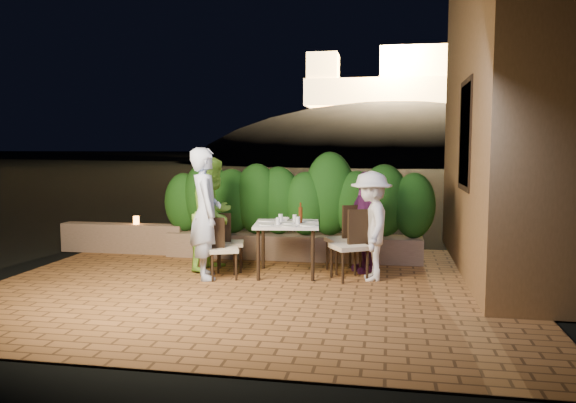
% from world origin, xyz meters
% --- Properties ---
extents(ground, '(400.00, 400.00, 0.00)m').
position_xyz_m(ground, '(0.00, 0.00, -0.02)').
color(ground, black).
rests_on(ground, ground).
extents(terrace_floor, '(7.00, 6.00, 0.15)m').
position_xyz_m(terrace_floor, '(0.00, 0.50, -0.07)').
color(terrace_floor, brown).
rests_on(terrace_floor, ground).
extents(building_wall, '(1.60, 5.00, 5.00)m').
position_xyz_m(building_wall, '(3.60, 2.00, 2.50)').
color(building_wall, brown).
rests_on(building_wall, ground).
extents(window_pane, '(0.08, 1.00, 1.40)m').
position_xyz_m(window_pane, '(2.82, 1.50, 2.00)').
color(window_pane, black).
rests_on(window_pane, building_wall).
extents(window_frame, '(0.06, 1.15, 1.55)m').
position_xyz_m(window_frame, '(2.81, 1.50, 2.00)').
color(window_frame, black).
rests_on(window_frame, building_wall).
extents(planter, '(4.20, 0.55, 0.40)m').
position_xyz_m(planter, '(0.20, 2.30, 0.20)').
color(planter, '#7D644F').
rests_on(planter, ground).
extents(hedge, '(4.00, 0.70, 1.10)m').
position_xyz_m(hedge, '(0.20, 2.30, 0.95)').
color(hedge, '#164212').
rests_on(hedge, planter).
extents(parapet, '(2.20, 0.30, 0.50)m').
position_xyz_m(parapet, '(-2.80, 2.30, 0.25)').
color(parapet, '#7D644F').
rests_on(parapet, ground).
extents(hill, '(52.00, 40.00, 22.00)m').
position_xyz_m(hill, '(2.00, 60.00, -4.00)').
color(hill, black).
rests_on(hill, ground).
extents(fortress, '(26.00, 8.00, 8.00)m').
position_xyz_m(fortress, '(2.00, 60.00, 10.50)').
color(fortress, '#FFCC7A').
rests_on(fortress, hill).
extents(dining_table, '(1.02, 1.02, 0.75)m').
position_xyz_m(dining_table, '(0.32, 1.12, 0.38)').
color(dining_table, white).
rests_on(dining_table, ground).
extents(plate_nw, '(0.21, 0.21, 0.01)m').
position_xyz_m(plate_nw, '(0.07, 0.88, 0.76)').
color(plate_nw, white).
rests_on(plate_nw, dining_table).
extents(plate_sw, '(0.23, 0.23, 0.01)m').
position_xyz_m(plate_sw, '(-0.02, 1.30, 0.76)').
color(plate_sw, white).
rests_on(plate_sw, dining_table).
extents(plate_ne, '(0.24, 0.24, 0.01)m').
position_xyz_m(plate_ne, '(0.66, 0.94, 0.76)').
color(plate_ne, white).
rests_on(plate_ne, dining_table).
extents(plate_se, '(0.22, 0.22, 0.01)m').
position_xyz_m(plate_se, '(0.61, 1.36, 0.76)').
color(plate_se, white).
rests_on(plate_se, dining_table).
extents(plate_centre, '(0.22, 0.22, 0.01)m').
position_xyz_m(plate_centre, '(0.34, 1.10, 0.76)').
color(plate_centre, white).
rests_on(plate_centre, dining_table).
extents(plate_front, '(0.21, 0.21, 0.01)m').
position_xyz_m(plate_front, '(0.42, 0.80, 0.76)').
color(plate_front, white).
rests_on(plate_front, dining_table).
extents(glass_nw, '(0.06, 0.06, 0.10)m').
position_xyz_m(glass_nw, '(0.23, 0.96, 0.80)').
color(glass_nw, silver).
rests_on(glass_nw, dining_table).
extents(glass_sw, '(0.06, 0.06, 0.11)m').
position_xyz_m(glass_sw, '(0.20, 1.29, 0.80)').
color(glass_sw, silver).
rests_on(glass_sw, dining_table).
extents(glass_ne, '(0.06, 0.06, 0.10)m').
position_xyz_m(glass_ne, '(0.49, 1.06, 0.80)').
color(glass_ne, silver).
rests_on(glass_ne, dining_table).
extents(glass_se, '(0.06, 0.06, 0.11)m').
position_xyz_m(glass_se, '(0.42, 1.26, 0.80)').
color(glass_se, silver).
rests_on(glass_se, dining_table).
extents(beer_bottle, '(0.06, 0.06, 0.29)m').
position_xyz_m(beer_bottle, '(0.51, 1.18, 0.90)').
color(beer_bottle, '#4E220D').
rests_on(beer_bottle, dining_table).
extents(bowl, '(0.22, 0.22, 0.04)m').
position_xyz_m(bowl, '(0.22, 1.38, 0.77)').
color(bowl, white).
rests_on(bowl, dining_table).
extents(chair_left_front, '(0.51, 0.51, 0.86)m').
position_xyz_m(chair_left_front, '(-0.51, 0.74, 0.43)').
color(chair_left_front, black).
rests_on(chair_left_front, ground).
extents(chair_left_back, '(0.48, 0.48, 0.86)m').
position_xyz_m(chair_left_back, '(-0.55, 1.22, 0.43)').
color(chair_left_back, black).
rests_on(chair_left_back, ground).
extents(chair_right_front, '(0.62, 0.62, 0.97)m').
position_xyz_m(chair_right_front, '(1.23, 0.98, 0.49)').
color(chair_right_front, black).
rests_on(chair_right_front, ground).
extents(chair_right_back, '(0.61, 0.61, 0.98)m').
position_xyz_m(chair_right_back, '(1.11, 1.47, 0.49)').
color(chair_right_back, black).
rests_on(chair_right_back, ground).
extents(diner_blue, '(0.68, 0.79, 1.83)m').
position_xyz_m(diner_blue, '(-0.75, 0.72, 0.91)').
color(diner_blue, '#ACBEDE').
rests_on(diner_blue, ground).
extents(diner_green, '(0.83, 0.96, 1.68)m').
position_xyz_m(diner_green, '(-0.82, 1.27, 0.84)').
color(diner_green, '#91D743').
rests_on(diner_green, ground).
extents(diner_white, '(0.68, 1.04, 1.51)m').
position_xyz_m(diner_white, '(1.52, 1.03, 0.75)').
color(diner_white, white).
rests_on(diner_white, ground).
extents(diner_purple, '(0.74, 0.93, 1.48)m').
position_xyz_m(diner_purple, '(1.42, 1.53, 0.74)').
color(diner_purple, '#602266').
rests_on(diner_purple, ground).
extents(parapet_lamp, '(0.10, 0.10, 0.14)m').
position_xyz_m(parapet_lamp, '(-2.55, 2.30, 0.57)').
color(parapet_lamp, orange).
rests_on(parapet_lamp, parapet).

